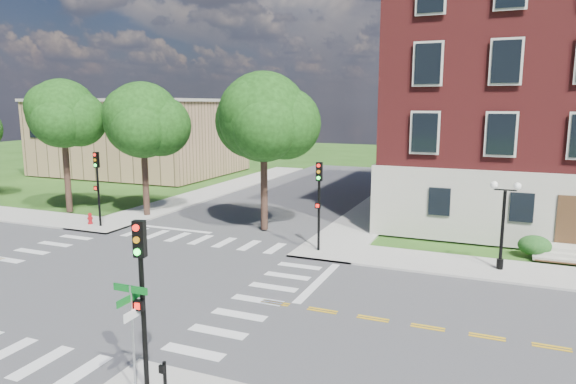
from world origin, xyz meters
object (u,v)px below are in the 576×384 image
at_px(street_sign_pole, 132,318).
at_px(fire_hydrant, 90,219).
at_px(traffic_signal_nw, 97,179).
at_px(traffic_signal_ne, 319,195).
at_px(twin_lamp_west, 503,220).
at_px(traffic_signal_se, 141,283).
at_px(push_button_post, 165,381).

xyz_separation_m(street_sign_pole, fire_hydrant, (-15.79, 15.07, -1.84)).
xyz_separation_m(traffic_signal_nw, fire_hydrant, (-0.99, 0.17, -2.72)).
distance_m(traffic_signal_ne, twin_lamp_west, 9.12).
xyz_separation_m(traffic_signal_se, twin_lamp_west, (9.10, 15.04, -0.66)).
height_order(traffic_signal_ne, push_button_post, traffic_signal_ne).
height_order(street_sign_pole, push_button_post, street_sign_pole).
relative_size(twin_lamp_west, push_button_post, 3.53).
xyz_separation_m(traffic_signal_ne, street_sign_pole, (-0.11, -15.02, -0.88)).
xyz_separation_m(traffic_signal_se, street_sign_pole, (-0.10, -0.32, -0.88)).
distance_m(traffic_signal_se, traffic_signal_nw, 20.84).
xyz_separation_m(traffic_signal_se, traffic_signal_ne, (0.01, 14.69, 0.00)).
height_order(push_button_post, fire_hydrant, push_button_post).
xyz_separation_m(street_sign_pole, push_button_post, (1.07, -0.14, -1.51)).
height_order(traffic_signal_ne, traffic_signal_nw, same).
relative_size(traffic_signal_ne, fire_hydrant, 6.40).
relative_size(push_button_post, fire_hydrant, 1.60).
distance_m(traffic_signal_se, street_sign_pole, 0.94).
distance_m(traffic_signal_ne, street_sign_pole, 15.05).
bearing_deg(twin_lamp_west, push_button_post, -117.67).
bearing_deg(traffic_signal_se, fire_hydrant, 137.14).
height_order(traffic_signal_ne, twin_lamp_west, traffic_signal_ne).
bearing_deg(twin_lamp_west, traffic_signal_ne, -177.83).
relative_size(traffic_signal_nw, street_sign_pole, 1.55).
bearing_deg(fire_hydrant, push_button_post, -42.07).
relative_size(traffic_signal_nw, fire_hydrant, 6.40).
height_order(traffic_signal_nw, street_sign_pole, traffic_signal_nw).
distance_m(street_sign_pole, fire_hydrant, 21.91).
bearing_deg(traffic_signal_se, traffic_signal_ne, 89.97).
relative_size(traffic_signal_ne, traffic_signal_nw, 1.00).
bearing_deg(traffic_signal_nw, traffic_signal_se, -44.37).
distance_m(traffic_signal_nw, street_sign_pole, 21.02).
bearing_deg(traffic_signal_se, traffic_signal_nw, 135.63).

